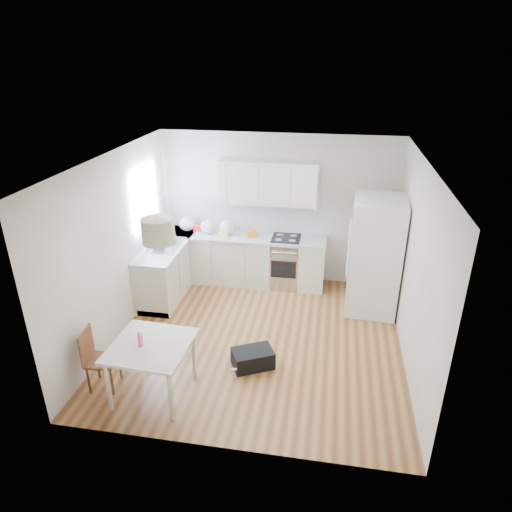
{
  "coord_description": "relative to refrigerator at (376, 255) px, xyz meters",
  "views": [
    {
      "loc": [
        0.95,
        -5.65,
        3.98
      ],
      "look_at": [
        -0.1,
        0.4,
        1.18
      ],
      "focal_mm": 32.0,
      "sensor_mm": 36.0,
      "label": 1
    }
  ],
  "objects": [
    {
      "name": "floor",
      "position": [
        -1.71,
        -1.26,
        -0.95
      ],
      "size": [
        4.2,
        4.2,
        0.0
      ],
      "primitive_type": "plane",
      "color": "brown",
      "rests_on": "ground"
    },
    {
      "name": "counter_left",
      "position": [
        -3.51,
        -0.06,
        -0.05
      ],
      "size": [
        0.64,
        1.82,
        0.04
      ],
      "primitive_type": "cube",
      "color": "#BABDBF",
      "rests_on": "cabinets_left"
    },
    {
      "name": "window_glassblock",
      "position": [
        -3.8,
        -0.11,
        0.8
      ],
      "size": [
        0.02,
        1.0,
        1.0
      ],
      "primitive_type": "cube",
      "color": "#BFE0F9",
      "rests_on": "wall_left"
    },
    {
      "name": "wall_back",
      "position": [
        -1.71,
        0.84,
        0.4
      ],
      "size": [
        4.2,
        0.0,
        4.2
      ],
      "primitive_type": "plane",
      "rotation": [
        1.57,
        0.0,
        0.0
      ],
      "color": "beige",
      "rests_on": "floor"
    },
    {
      "name": "backsplash_back",
      "position": [
        -2.31,
        0.83,
        0.26
      ],
      "size": [
        3.0,
        0.01,
        0.58
      ],
      "primitive_type": "cube",
      "color": "white",
      "rests_on": "wall_back"
    },
    {
      "name": "snack_red",
      "position": [
        -3.16,
        0.63,
        0.03
      ],
      "size": [
        0.19,
        0.16,
        0.11
      ],
      "primitive_type": "cube",
      "rotation": [
        0.0,
        0.0,
        0.44
      ],
      "color": "red",
      "rests_on": "counter_back"
    },
    {
      "name": "wall_right",
      "position": [
        0.39,
        -1.26,
        0.4
      ],
      "size": [
        0.0,
        4.2,
        4.2
      ],
      "primitive_type": "plane",
      "rotation": [
        1.57,
        0.0,
        -1.57
      ],
      "color": "beige",
      "rests_on": "floor"
    },
    {
      "name": "drink_bottle",
      "position": [
        -2.89,
        -2.69,
        -0.11
      ],
      "size": [
        0.07,
        0.07,
        0.21
      ],
      "primitive_type": "cylinder",
      "rotation": [
        0.0,
        0.0,
        -0.19
      ],
      "color": "#E84075",
      "rests_on": "dining_table"
    },
    {
      "name": "sink",
      "position": [
        -3.51,
        -0.11,
        -0.03
      ],
      "size": [
        0.5,
        0.8,
        0.16
      ],
      "primitive_type": null,
      "color": "#B3B6B8",
      "rests_on": "counter_left"
    },
    {
      "name": "dining_table",
      "position": [
        -2.79,
        -2.65,
        -0.29
      ],
      "size": [
        0.98,
        0.98,
        0.74
      ],
      "rotation": [
        0.0,
        0.0,
        -0.05
      ],
      "color": "#BFB6A3",
      "rests_on": "floor"
    },
    {
      "name": "snack_yellow",
      "position": [
        -2.62,
        0.51,
        0.03
      ],
      "size": [
        0.19,
        0.13,
        0.12
      ],
      "primitive_type": "cube",
      "rotation": [
        0.0,
        0.0,
        -0.13
      ],
      "color": "yellow",
      "rests_on": "counter_back"
    },
    {
      "name": "cabinets_back",
      "position": [
        -2.31,
        0.54,
        -0.51
      ],
      "size": [
        3.0,
        0.6,
        0.88
      ],
      "primitive_type": "cube",
      "color": "beige",
      "rests_on": "floor"
    },
    {
      "name": "pendant_lamp",
      "position": [
        -2.6,
        -2.55,
        1.23
      ],
      "size": [
        0.46,
        0.46,
        0.28
      ],
      "primitive_type": "cylinder",
      "rotation": [
        0.0,
        0.0,
        -0.37
      ],
      "color": "tan",
      "rests_on": "ceiling"
    },
    {
      "name": "cabinets_left",
      "position": [
        -3.51,
        -0.06,
        -0.51
      ],
      "size": [
        0.6,
        1.8,
        0.88
      ],
      "primitive_type": "cube",
      "color": "beige",
      "rests_on": "floor"
    },
    {
      "name": "refrigerator",
      "position": [
        0.0,
        0.0,
        0.0
      ],
      "size": [
        0.95,
        0.99,
        1.9
      ],
      "primitive_type": null,
      "rotation": [
        0.0,
        0.0,
        -0.05
      ],
      "color": "white",
      "rests_on": "floor"
    },
    {
      "name": "range_oven",
      "position": [
        -1.51,
        0.54,
        -0.51
      ],
      "size": [
        0.5,
        0.61,
        0.88
      ],
      "primitive_type": null,
      "color": "#B3B6B8",
      "rests_on": "floor"
    },
    {
      "name": "grocery_bag_c",
      "position": [
        -2.57,
        0.54,
        0.11
      ],
      "size": [
        0.3,
        0.26,
        0.27
      ],
      "primitive_type": "ellipsoid",
      "color": "white",
      "rests_on": "counter_back"
    },
    {
      "name": "counter_back",
      "position": [
        -2.31,
        0.54,
        -0.05
      ],
      "size": [
        3.02,
        0.64,
        0.04
      ],
      "primitive_type": "cube",
      "color": "#BABDBF",
      "rests_on": "cabinets_back"
    },
    {
      "name": "upper_cabinets",
      "position": [
        -1.86,
        0.68,
        0.93
      ],
      "size": [
        1.7,
        0.32,
        0.75
      ],
      "primitive_type": "cube",
      "color": "beige",
      "rests_on": "wall_back"
    },
    {
      "name": "dining_chair",
      "position": [
        -3.47,
        -2.63,
        -0.53
      ],
      "size": [
        0.38,
        0.38,
        0.84
      ],
      "primitive_type": null,
      "rotation": [
        0.0,
        0.0,
        0.09
      ],
      "color": "#512818",
      "rests_on": "floor"
    },
    {
      "name": "backsplash_left",
      "position": [
        -3.8,
        -0.06,
        0.26
      ],
      "size": [
        0.01,
        1.8,
        0.58
      ],
      "primitive_type": "cube",
      "color": "white",
      "rests_on": "wall_left"
    },
    {
      "name": "snack_orange",
      "position": [
        -2.13,
        0.53,
        0.03
      ],
      "size": [
        0.19,
        0.15,
        0.11
      ],
      "primitive_type": "cube",
      "rotation": [
        0.0,
        0.0,
        0.38
      ],
      "color": "orange",
      "rests_on": "counter_back"
    },
    {
      "name": "grocery_bag_a",
      "position": [
        -3.35,
        0.6,
        0.1
      ],
      "size": [
        0.29,
        0.25,
        0.26
      ],
      "primitive_type": "ellipsoid",
      "color": "white",
      "rests_on": "counter_back"
    },
    {
      "name": "grocery_bag_e",
      "position": [
        -3.59,
        -0.24,
        0.08
      ],
      "size": [
        0.25,
        0.21,
        0.23
      ],
      "primitive_type": "ellipsoid",
      "color": "white",
      "rests_on": "counter_left"
    },
    {
      "name": "gym_bag",
      "position": [
        -1.67,
        -1.91,
        -0.82
      ],
      "size": [
        0.64,
        0.56,
        0.25
      ],
      "primitive_type": "cube",
      "rotation": [
        0.0,
        0.0,
        0.47
      ],
      "color": "black",
      "rests_on": "floor"
    },
    {
      "name": "wall_left",
      "position": [
        -3.81,
        -1.26,
        0.4
      ],
      "size": [
        0.0,
        4.2,
        4.2
      ],
      "primitive_type": "plane",
      "rotation": [
        1.57,
        0.0,
        1.57
      ],
      "color": "beige",
      "rests_on": "floor"
    },
    {
      "name": "grocery_bag_d",
      "position": [
        -3.5,
        0.11,
        0.06
      ],
      "size": [
        0.2,
        0.17,
        0.18
      ],
      "primitive_type": "ellipsoid",
      "color": "white",
      "rests_on": "counter_back"
    },
    {
      "name": "ceiling",
      "position": [
        -1.71,
        -1.26,
        1.75
      ],
      "size": [
        4.2,
        4.2,
        0.0
      ],
      "primitive_type": "plane",
      "rotation": [
        3.14,
        0.0,
        0.0
      ],
      "color": "white",
      "rests_on": "wall_back"
    },
    {
      "name": "grocery_bag_b",
      "position": [
        -2.94,
        0.55,
        0.1
      ],
      "size": [
        0.28,
        0.23,
        0.25
      ],
      "primitive_type": "ellipsoid",
      "color": "white",
      "rests_on": "counter_back"
    }
  ]
}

